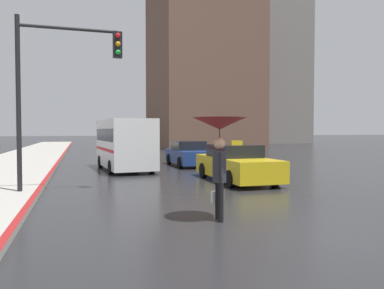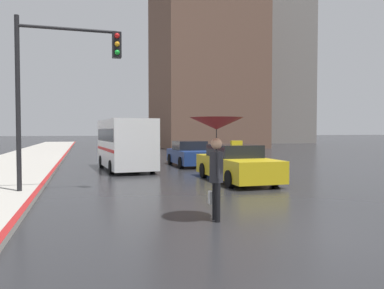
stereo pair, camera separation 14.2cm
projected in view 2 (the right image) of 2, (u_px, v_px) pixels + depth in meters
name	position (u px, v px, depth m)	size (l,w,h in m)	color
ground_plane	(276.00, 233.00, 7.14)	(300.00, 300.00, 0.00)	#262628
taxi	(236.00, 164.00, 14.46)	(1.91, 4.71, 1.57)	gold
sedan_red	(190.00, 154.00, 20.84)	(1.91, 4.08, 1.38)	navy
ambulance_van	(125.00, 142.00, 18.72)	(2.47, 5.78, 2.50)	white
pedestrian_with_umbrella	(216.00, 135.00, 8.01)	(1.15, 1.15, 2.23)	black
traffic_light	(62.00, 73.00, 11.44)	(3.12, 0.38, 5.37)	black
building_tower_near	(204.00, 56.00, 46.04)	(11.39, 13.79, 22.42)	brown
building_tower_far	(263.00, 54.00, 62.91)	(12.57, 12.42, 29.97)	gray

